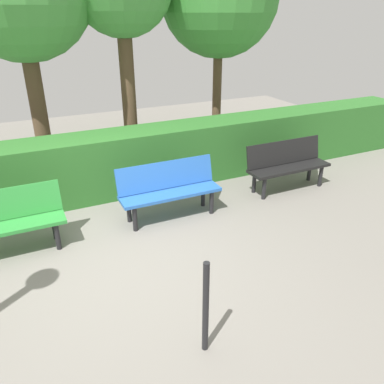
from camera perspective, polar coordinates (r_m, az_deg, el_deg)
ground_plane at (r=5.17m, az=-10.82°, el=-9.82°), size 16.22×16.22×0.00m
bench_black at (r=7.06m, az=14.01°, el=4.24°), size 1.56×0.46×0.86m
bench_blue at (r=5.89m, az=-3.49°, el=0.67°), size 1.57×0.48×0.86m
bench_green at (r=5.55m, az=-26.36°, el=-3.78°), size 1.51×0.46×0.86m
hedge_row at (r=6.93m, az=-7.64°, el=4.85°), size 12.22×0.78×1.07m
railing_post_mid at (r=3.62m, az=2.05°, el=-16.94°), size 0.06×0.06×1.00m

